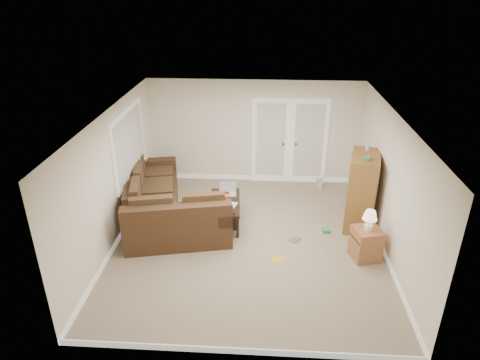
# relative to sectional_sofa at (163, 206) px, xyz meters

# --- Properties ---
(floor) EXTENTS (5.50, 5.50, 0.00)m
(floor) POSITION_rel_sectional_sofa_xyz_m (1.77, -0.61, -0.37)
(floor) COLOR gray
(floor) RESTS_ON ground
(ceiling) EXTENTS (5.00, 5.50, 0.02)m
(ceiling) POSITION_rel_sectional_sofa_xyz_m (1.77, -0.61, 2.13)
(ceiling) COLOR white
(ceiling) RESTS_ON wall_back
(wall_left) EXTENTS (0.02, 5.50, 2.50)m
(wall_left) POSITION_rel_sectional_sofa_xyz_m (-0.73, -0.61, 0.88)
(wall_left) COLOR #EEE5CE
(wall_left) RESTS_ON floor
(wall_right) EXTENTS (0.02, 5.50, 2.50)m
(wall_right) POSITION_rel_sectional_sofa_xyz_m (4.27, -0.61, 0.88)
(wall_right) COLOR #EEE5CE
(wall_right) RESTS_ON floor
(wall_back) EXTENTS (5.00, 0.02, 2.50)m
(wall_back) POSITION_rel_sectional_sofa_xyz_m (1.77, 2.14, 0.88)
(wall_back) COLOR #EEE5CE
(wall_back) RESTS_ON floor
(wall_front) EXTENTS (5.00, 0.02, 2.50)m
(wall_front) POSITION_rel_sectional_sofa_xyz_m (1.77, -3.36, 0.88)
(wall_front) COLOR #EEE5CE
(wall_front) RESTS_ON floor
(baseboards) EXTENTS (5.00, 5.50, 0.10)m
(baseboards) POSITION_rel_sectional_sofa_xyz_m (1.77, -0.61, -0.32)
(baseboards) COLOR white
(baseboards) RESTS_ON floor
(french_doors) EXTENTS (1.80, 0.05, 2.13)m
(french_doors) POSITION_rel_sectional_sofa_xyz_m (2.62, 2.11, 0.67)
(french_doors) COLOR white
(french_doors) RESTS_ON floor
(window_left) EXTENTS (0.05, 1.92, 1.42)m
(window_left) POSITION_rel_sectional_sofa_xyz_m (-0.69, 0.39, 1.18)
(window_left) COLOR white
(window_left) RESTS_ON wall_left
(sectional_sofa) EXTENTS (2.59, 3.17, 0.94)m
(sectional_sofa) POSITION_rel_sectional_sofa_xyz_m (0.00, 0.00, 0.00)
(sectional_sofa) COLOR #432B19
(sectional_sofa) RESTS_ON floor
(coffee_table) EXTENTS (0.68, 1.24, 0.82)m
(coffee_table) POSITION_rel_sectional_sofa_xyz_m (1.26, 0.06, -0.10)
(coffee_table) COLOR black
(coffee_table) RESTS_ON floor
(tv_armoire) EXTENTS (0.74, 1.06, 1.65)m
(tv_armoire) POSITION_rel_sectional_sofa_xyz_m (3.97, 0.12, 0.41)
(tv_armoire) COLOR brown
(tv_armoire) RESTS_ON floor
(side_cabinet) EXTENTS (0.55, 0.55, 0.96)m
(side_cabinet) POSITION_rel_sectional_sofa_xyz_m (3.88, -1.02, -0.02)
(side_cabinet) COLOR #9D6039
(side_cabinet) RESTS_ON floor
(space_heater) EXTENTS (0.12, 0.10, 0.27)m
(space_heater) POSITION_rel_sectional_sofa_xyz_m (3.38, 1.77, -0.23)
(space_heater) COLOR silver
(space_heater) RESTS_ON floor
(floor_magazine) EXTENTS (0.31, 0.28, 0.01)m
(floor_magazine) POSITION_rel_sectional_sofa_xyz_m (2.33, -1.17, -0.36)
(floor_magazine) COLOR gold
(floor_magazine) RESTS_ON floor
(floor_greenbox) EXTENTS (0.14, 0.18, 0.07)m
(floor_greenbox) POSITION_rel_sectional_sofa_xyz_m (3.30, -0.18, -0.33)
(floor_greenbox) COLOR #3E8941
(floor_greenbox) RESTS_ON floor
(floor_book) EXTENTS (0.24, 0.26, 0.02)m
(floor_book) POSITION_rel_sectional_sofa_xyz_m (2.60, -0.49, -0.36)
(floor_book) COLOR brown
(floor_book) RESTS_ON floor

